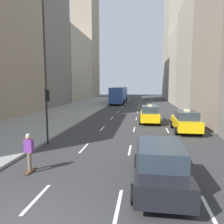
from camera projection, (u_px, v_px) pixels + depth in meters
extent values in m
cube|color=gray|center=(74.00, 110.00, 32.91)|extent=(8.00, 66.00, 0.15)
cube|color=white|center=(37.00, 199.00, 7.41)|extent=(0.12, 2.00, 0.01)
cube|color=white|center=(84.00, 148.00, 13.31)|extent=(0.12, 2.00, 0.01)
cube|color=white|center=(102.00, 128.00, 19.20)|extent=(0.12, 2.00, 0.01)
cube|color=white|center=(112.00, 118.00, 25.09)|extent=(0.12, 2.00, 0.01)
cube|color=white|center=(118.00, 112.00, 30.98)|extent=(0.12, 2.00, 0.01)
cube|color=white|center=(122.00, 107.00, 36.88)|extent=(0.12, 2.00, 0.01)
cube|color=white|center=(125.00, 104.00, 42.77)|extent=(0.12, 2.00, 0.01)
cube|color=white|center=(127.00, 102.00, 48.66)|extent=(0.12, 2.00, 0.01)
cube|color=white|center=(129.00, 100.00, 54.55)|extent=(0.12, 2.00, 0.01)
cube|color=white|center=(118.00, 205.00, 7.02)|extent=(0.12, 2.00, 0.01)
cube|color=white|center=(130.00, 150.00, 12.91)|extent=(0.12, 2.00, 0.01)
cube|color=white|center=(134.00, 129.00, 18.80)|extent=(0.12, 2.00, 0.01)
cube|color=white|center=(136.00, 119.00, 24.70)|extent=(0.12, 2.00, 0.01)
cube|color=white|center=(138.00, 112.00, 30.59)|extent=(0.12, 2.00, 0.01)
cube|color=white|center=(139.00, 108.00, 36.48)|extent=(0.12, 2.00, 0.01)
cube|color=white|center=(139.00, 104.00, 42.37)|extent=(0.12, 2.00, 0.01)
cube|color=white|center=(140.00, 102.00, 48.27)|extent=(0.12, 2.00, 0.01)
cube|color=white|center=(140.00, 100.00, 54.16)|extent=(0.12, 2.00, 0.01)
cube|color=white|center=(210.00, 212.00, 6.63)|extent=(0.12, 2.00, 0.01)
cube|color=white|center=(179.00, 152.00, 12.52)|extent=(0.12, 2.00, 0.01)
cube|color=white|center=(167.00, 130.00, 18.41)|extent=(0.12, 2.00, 0.01)
cube|color=white|center=(162.00, 119.00, 24.30)|extent=(0.12, 2.00, 0.01)
cube|color=white|center=(158.00, 112.00, 30.19)|extent=(0.12, 2.00, 0.01)
cube|color=white|center=(156.00, 108.00, 36.09)|extent=(0.12, 2.00, 0.01)
cube|color=white|center=(154.00, 105.00, 41.98)|extent=(0.12, 2.00, 0.01)
cube|color=white|center=(153.00, 102.00, 47.87)|extent=(0.12, 2.00, 0.01)
cube|color=white|center=(152.00, 100.00, 53.76)|extent=(0.12, 2.00, 0.01)
cube|color=slate|center=(42.00, 10.00, 36.96)|extent=(6.00, 11.11, 32.86)
cube|color=#A89E89|center=(71.00, 67.00, 52.66)|extent=(6.00, 17.94, 15.91)
cube|color=gray|center=(86.00, 43.00, 65.70)|extent=(6.00, 10.28, 32.42)
cube|color=gray|center=(204.00, 56.00, 31.85)|extent=(6.00, 12.50, 15.94)
cube|color=#A89E89|center=(186.00, 68.00, 45.40)|extent=(6.00, 14.05, 14.54)
cube|color=gray|center=(177.00, 44.00, 58.22)|extent=(6.00, 13.25, 28.89)
cube|color=yellow|center=(186.00, 123.00, 17.85)|extent=(1.80, 4.40, 0.76)
cube|color=#28333D|center=(187.00, 115.00, 17.51)|extent=(1.58, 2.29, 0.64)
cube|color=#F2E599|center=(187.00, 110.00, 17.46)|extent=(0.44, 0.20, 0.14)
cylinder|color=black|center=(172.00, 124.00, 19.37)|extent=(0.22, 0.66, 0.66)
cylinder|color=black|center=(193.00, 125.00, 19.11)|extent=(0.22, 0.66, 0.66)
cylinder|color=black|center=(177.00, 131.00, 16.69)|extent=(0.22, 0.66, 0.66)
cylinder|color=black|center=(201.00, 132.00, 16.43)|extent=(0.22, 0.66, 0.66)
cube|color=yellow|center=(150.00, 116.00, 22.06)|extent=(1.80, 4.40, 0.76)
cube|color=#28333D|center=(150.00, 109.00, 21.71)|extent=(1.58, 2.29, 0.64)
cube|color=#F2E599|center=(150.00, 105.00, 21.66)|extent=(0.44, 0.20, 0.14)
cylinder|color=black|center=(141.00, 117.00, 23.57)|extent=(0.22, 0.66, 0.66)
cylinder|color=black|center=(158.00, 118.00, 23.32)|extent=(0.22, 0.66, 0.66)
cylinder|color=black|center=(140.00, 121.00, 20.89)|extent=(0.22, 0.66, 0.66)
cylinder|color=black|center=(160.00, 122.00, 20.64)|extent=(0.22, 0.66, 0.66)
cube|color=black|center=(160.00, 167.00, 8.39)|extent=(1.80, 4.94, 0.72)
cube|color=#28333D|center=(161.00, 153.00, 8.01)|extent=(1.58, 2.57, 0.64)
cylinder|color=black|center=(137.00, 161.00, 10.06)|extent=(0.22, 0.66, 0.66)
cylinder|color=black|center=(177.00, 163.00, 9.81)|extent=(0.22, 0.66, 0.66)
cylinder|color=black|center=(134.00, 194.00, 7.05)|extent=(0.22, 0.66, 0.66)
cylinder|color=black|center=(192.00, 198.00, 6.80)|extent=(0.22, 0.66, 0.66)
cube|color=#2D519E|center=(119.00, 95.00, 44.59)|extent=(2.50, 11.60, 2.90)
cube|color=#28333D|center=(122.00, 92.00, 50.19)|extent=(2.30, 0.12, 1.40)
cube|color=#28333D|center=(113.00, 93.00, 44.71)|extent=(0.08, 9.86, 1.10)
cube|color=yellow|center=(122.00, 88.00, 50.08)|extent=(1.50, 0.10, 0.36)
cylinder|color=black|center=(115.00, 100.00, 48.46)|extent=(0.30, 1.00, 1.00)
cylinder|color=black|center=(126.00, 100.00, 48.11)|extent=(0.30, 1.00, 1.00)
cylinder|color=black|center=(111.00, 102.00, 41.79)|extent=(0.30, 1.00, 1.00)
cylinder|color=black|center=(124.00, 102.00, 41.44)|extent=(0.30, 1.00, 1.00)
cube|color=brown|center=(30.00, 171.00, 9.68)|extent=(0.24, 0.80, 0.03)
cylinder|color=black|center=(33.00, 169.00, 9.95)|extent=(0.18, 0.05, 0.05)
cylinder|color=black|center=(27.00, 174.00, 9.40)|extent=(0.18, 0.05, 0.05)
cylinder|color=brown|center=(29.00, 160.00, 9.75)|extent=(0.14, 0.14, 0.84)
cylinder|color=brown|center=(30.00, 162.00, 9.49)|extent=(0.14, 0.14, 0.84)
cube|color=#72338C|center=(29.00, 146.00, 9.53)|extent=(0.36, 0.22, 0.56)
sphere|color=tan|center=(28.00, 137.00, 9.48)|extent=(0.22, 0.22, 0.22)
sphere|color=#B2AD9E|center=(28.00, 136.00, 9.48)|extent=(0.20, 0.20, 0.20)
cylinder|color=black|center=(47.00, 117.00, 13.92)|extent=(0.12, 0.12, 3.60)
cube|color=black|center=(47.00, 96.00, 13.93)|extent=(0.24, 0.20, 0.72)
sphere|color=red|center=(48.00, 92.00, 14.01)|extent=(0.14, 0.14, 0.14)
sphere|color=#4C3F14|center=(48.00, 96.00, 14.04)|extent=(0.14, 0.14, 0.14)
sphere|color=#198C2D|center=(48.00, 99.00, 14.07)|extent=(0.14, 0.14, 0.14)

